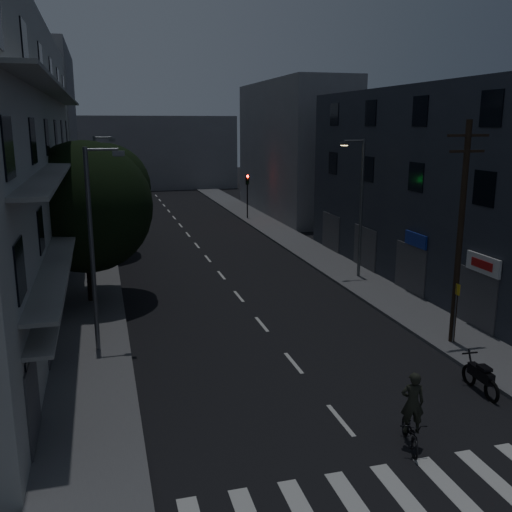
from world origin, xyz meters
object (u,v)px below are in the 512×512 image
utility_pole (460,230)px  motorcycle (480,378)px  bus_stop_sign (456,302)px  cyclist (411,422)px

utility_pole → motorcycle: bearing=-111.6°
utility_pole → motorcycle: size_ratio=4.33×
bus_stop_sign → motorcycle: (-1.55, -3.89, -1.36)m
utility_pole → bus_stop_sign: 2.98m
cyclist → utility_pole: bearing=65.5°
bus_stop_sign → utility_pole: bearing=73.9°
bus_stop_sign → cyclist: (-5.62, -6.31, -1.12)m
utility_pole → motorcycle: utility_pole is taller
motorcycle → cyclist: cyclist is taller
utility_pole → bus_stop_sign: bearing=-106.1°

